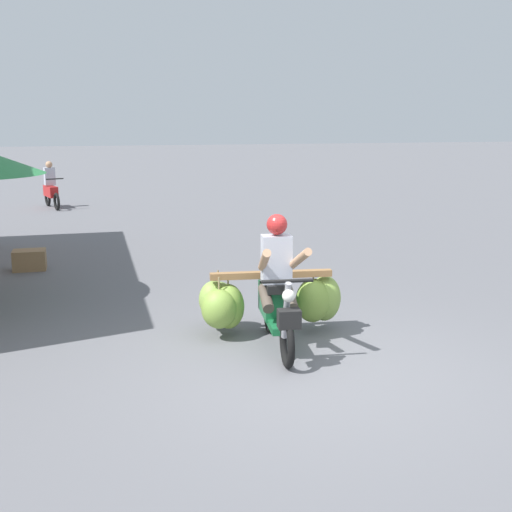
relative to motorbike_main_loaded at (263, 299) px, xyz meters
name	(u,v)px	position (x,y,z in m)	size (l,w,h in m)	color
ground_plane	(311,373)	(0.20, -1.22, -0.50)	(120.00, 120.00, 0.00)	slate
motorbike_main_loaded	(263,299)	(0.00, 0.00, 0.00)	(1.86, 1.91, 1.58)	black
motorbike_distant_ahead_left	(51,189)	(-3.11, 12.91, 0.07)	(0.65, 1.58, 1.40)	black
produce_crate	(30,260)	(-3.08, 4.54, -0.32)	(0.56, 0.40, 0.36)	olive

